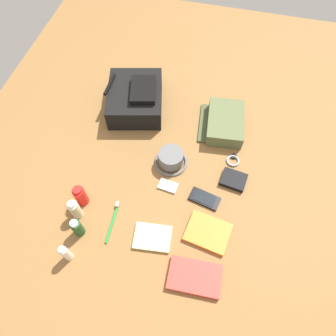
# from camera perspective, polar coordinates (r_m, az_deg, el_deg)

# --- Properties ---
(ground_plane) EXTENTS (2.64, 2.02, 0.02)m
(ground_plane) POSITION_cam_1_polar(r_m,az_deg,el_deg) (1.43, 0.00, -1.04)
(ground_plane) COLOR brown
(ground_plane) RESTS_ON ground
(backpack) EXTENTS (0.37, 0.33, 0.15)m
(backpack) POSITION_cam_1_polar(r_m,az_deg,el_deg) (1.61, -6.02, 12.78)
(backpack) COLOR black
(backpack) RESTS_ON ground_plane
(toiletry_pouch) EXTENTS (0.27, 0.24, 0.07)m
(toiletry_pouch) POSITION_cam_1_polar(r_m,az_deg,el_deg) (1.56, 10.37, 8.25)
(toiletry_pouch) COLOR #56603D
(toiletry_pouch) RESTS_ON ground_plane
(bucket_hat) EXTENTS (0.15, 0.15, 0.08)m
(bucket_hat) POSITION_cam_1_polar(r_m,az_deg,el_deg) (1.41, 0.37, 1.73)
(bucket_hat) COLOR #606060
(bucket_hat) RESTS_ON ground_plane
(toothpaste_tube) EXTENTS (0.03, 0.03, 0.11)m
(toothpaste_tube) POSITION_cam_1_polar(r_m,az_deg,el_deg) (1.28, -18.46, -14.76)
(toothpaste_tube) COLOR white
(toothpaste_tube) RESTS_ON ground_plane
(shampoo_bottle) EXTENTS (0.04, 0.04, 0.11)m
(shampoo_bottle) POSITION_cam_1_polar(r_m,az_deg,el_deg) (1.30, -16.48, -10.57)
(shampoo_bottle) COLOR #19471E
(shampoo_bottle) RESTS_ON ground_plane
(lotion_bottle) EXTENTS (0.04, 0.04, 0.12)m
(lotion_bottle) POSITION_cam_1_polar(r_m,az_deg,el_deg) (1.33, -16.85, -7.36)
(lotion_bottle) COLOR beige
(lotion_bottle) RESTS_ON ground_plane
(sunscreen_spray) EXTENTS (0.05, 0.05, 0.12)m
(sunscreen_spray) POSITION_cam_1_polar(r_m,az_deg,el_deg) (1.35, -15.92, -4.97)
(sunscreen_spray) COLOR red
(sunscreen_spray) RESTS_ON ground_plane
(paperback_novel) EXTENTS (0.13, 0.21, 0.02)m
(paperback_novel) POSITION_cam_1_polar(r_m,az_deg,el_deg) (1.25, 4.96, -19.49)
(paperback_novel) COLOR red
(paperback_novel) RESTS_ON ground_plane
(travel_guidebook) EXTENTS (0.16, 0.19, 0.02)m
(travel_guidebook) POSITION_cam_1_polar(r_m,az_deg,el_deg) (1.30, 7.40, -11.77)
(travel_guidebook) COLOR orange
(travel_guidebook) RESTS_ON ground_plane
(cell_phone) EXTENTS (0.09, 0.14, 0.01)m
(cell_phone) POSITION_cam_1_polar(r_m,az_deg,el_deg) (1.36, 6.80, -5.67)
(cell_phone) COLOR black
(cell_phone) RESTS_ON ground_plane
(media_player) EXTENTS (0.06, 0.09, 0.01)m
(media_player) POSITION_cam_1_polar(r_m,az_deg,el_deg) (1.38, 0.01, -3.35)
(media_player) COLOR #B7B7BC
(media_player) RESTS_ON ground_plane
(wristwatch) EXTENTS (0.07, 0.06, 0.01)m
(wristwatch) POSITION_cam_1_polar(r_m,az_deg,el_deg) (1.47, 11.98, 1.43)
(wristwatch) COLOR #99999E
(wristwatch) RESTS_ON ground_plane
(toothbrush) EXTENTS (0.18, 0.02, 0.02)m
(toothbrush) POSITION_cam_1_polar(r_m,az_deg,el_deg) (1.33, -10.14, -9.36)
(toothbrush) COLOR #198C33
(toothbrush) RESTS_ON ground_plane
(wallet) EXTENTS (0.10, 0.12, 0.02)m
(wallet) POSITION_cam_1_polar(r_m,az_deg,el_deg) (1.42, 12.06, -2.14)
(wallet) COLOR black
(wallet) RESTS_ON ground_plane
(notepad) EXTENTS (0.13, 0.16, 0.02)m
(notepad) POSITION_cam_1_polar(r_m,az_deg,el_deg) (1.29, -2.90, -12.72)
(notepad) COLOR beige
(notepad) RESTS_ON ground_plane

